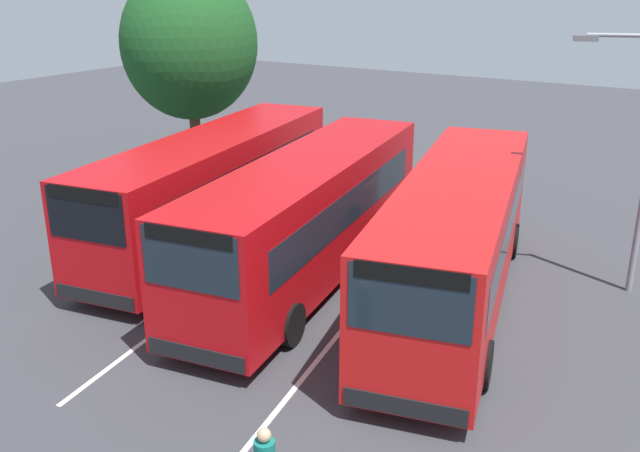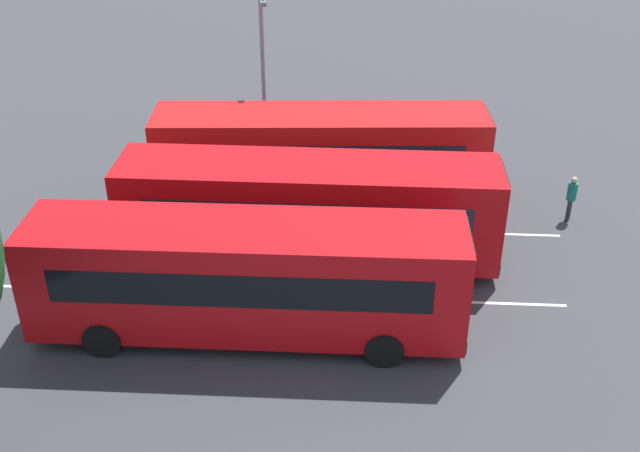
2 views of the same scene
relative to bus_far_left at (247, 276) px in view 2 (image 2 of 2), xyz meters
The scene contains 8 objects.
ground_plane 4.17m from the bus_far_left, 90.87° to the left, with size 79.65×79.65×0.00m, color #38383D.
bus_far_left is the anchor object (origin of this frame).
bus_center_left 3.98m from the bus_far_left, 78.93° to the left, with size 11.68×4.17×3.31m.
bus_center_right 7.89m from the bus_far_left, 88.12° to the left, with size 11.69×4.93×3.31m.
pedestrian 12.13m from the bus_far_left, 43.25° to the left, with size 0.40×0.40×1.64m.
street_lamp 11.86m from the bus_far_left, 103.80° to the left, with size 0.89×2.11×6.59m.
lane_stripe_outer_left 2.52m from the bus_far_left, 91.87° to the left, with size 17.39×0.12×0.01m, color silver.
lane_stripe_inner_left 6.04m from the bus_far_left, 90.57° to the left, with size 17.39×0.12×0.01m, color silver.
Camera 2 is at (5.56, -19.66, 13.09)m, focal length 43.17 mm.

